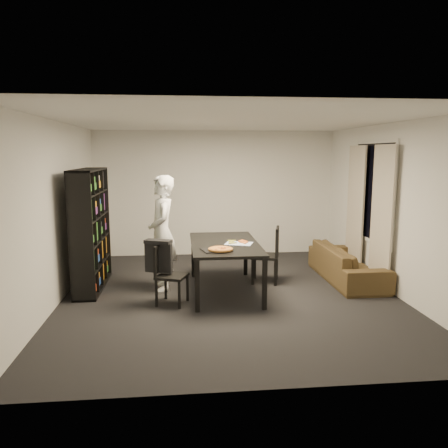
{
  "coord_description": "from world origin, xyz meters",
  "views": [
    {
      "loc": [
        -0.74,
        -6.39,
        2.14
      ],
      "look_at": [
        -0.06,
        0.29,
        1.05
      ],
      "focal_mm": 35.0,
      "sensor_mm": 36.0,
      "label": 1
    }
  ],
  "objects": [
    {
      "name": "baking_tray",
      "position": [
        -0.23,
        -0.32,
        0.78
      ],
      "size": [
        0.47,
        0.41,
        0.01
      ],
      "primitive_type": "cube",
      "rotation": [
        0.0,
        0.0,
        0.24
      ],
      "color": "black",
      "rests_on": "dining_table"
    },
    {
      "name": "bookshelf",
      "position": [
        -2.16,
        0.6,
        0.95
      ],
      "size": [
        0.35,
        1.5,
        1.9
      ],
      "primitive_type": "cube",
      "color": "black",
      "rests_on": "room"
    },
    {
      "name": "room",
      "position": [
        0.0,
        0.0,
        1.3
      ],
      "size": [
        5.01,
        5.51,
        2.61
      ],
      "color": "black",
      "rests_on": "ground"
    },
    {
      "name": "kitchen_towel",
      "position": [
        0.15,
        0.09,
        0.78
      ],
      "size": [
        0.48,
        0.41,
        0.01
      ],
      "primitive_type": "cube",
      "rotation": [
        0.0,
        0.0,
        -0.33
      ],
      "color": "white",
      "rests_on": "dining_table"
    },
    {
      "name": "window_frame",
      "position": [
        2.48,
        0.6,
        1.5
      ],
      "size": [
        0.03,
        1.52,
        1.72
      ],
      "primitive_type": "cube",
      "color": "white",
      "rests_on": "room"
    },
    {
      "name": "dining_table",
      "position": [
        -0.06,
        0.19,
        0.7
      ],
      "size": [
        1.03,
        1.85,
        0.77
      ],
      "color": "black",
      "rests_on": "room"
    },
    {
      "name": "curtain_left",
      "position": [
        2.4,
        0.08,
        1.15
      ],
      "size": [
        0.03,
        0.7,
        2.25
      ],
      "primitive_type": "cube",
      "color": "beige",
      "rests_on": "room"
    },
    {
      "name": "pizza_slices",
      "position": [
        0.13,
        0.17,
        0.79
      ],
      "size": [
        0.46,
        0.42,
        0.01
      ],
      "primitive_type": null,
      "rotation": [
        0.0,
        0.0,
        0.37
      ],
      "color": "gold",
      "rests_on": "dining_table"
    },
    {
      "name": "pepperoni_pizza",
      "position": [
        -0.18,
        -0.37,
        0.8
      ],
      "size": [
        0.35,
        0.35,
        0.03
      ],
      "rotation": [
        0.0,
        0.0,
        -0.3
      ],
      "color": "#925E2A",
      "rests_on": "dining_table"
    },
    {
      "name": "curtain_right",
      "position": [
        2.4,
        1.12,
        1.15
      ],
      "size": [
        0.03,
        0.7,
        2.25
      ],
      "primitive_type": "cube",
      "color": "beige",
      "rests_on": "room"
    },
    {
      "name": "chair_left",
      "position": [
        -0.95,
        -0.29,
        0.49
      ],
      "size": [
        0.51,
        0.51,
        0.86
      ],
      "rotation": [
        0.0,
        0.0,
        1.21
      ],
      "color": "black",
      "rests_on": "room"
    },
    {
      "name": "window_pane",
      "position": [
        2.48,
        0.6,
        1.5
      ],
      "size": [
        0.02,
        1.4,
        1.6
      ],
      "primitive_type": "cube",
      "color": "black",
      "rests_on": "room"
    },
    {
      "name": "draped_jacket",
      "position": [
        -1.06,
        -0.25,
        0.71
      ],
      "size": [
        0.41,
        0.29,
        0.47
      ],
      "rotation": [
        0.0,
        0.0,
        1.21
      ],
      "color": "black",
      "rests_on": "chair_left"
    },
    {
      "name": "person",
      "position": [
        -1.03,
        0.39,
        0.9
      ],
      "size": [
        0.51,
        0.71,
        1.81
      ],
      "primitive_type": "imported",
      "rotation": [
        0.0,
        0.0,
        -1.45
      ],
      "color": "white",
      "rests_on": "room"
    },
    {
      "name": "chair_right",
      "position": [
        0.74,
        0.57,
        0.53
      ],
      "size": [
        0.53,
        0.53,
        0.94
      ],
      "rotation": [
        0.0,
        0.0,
        -1.83
      ],
      "color": "black",
      "rests_on": "room"
    },
    {
      "name": "sofa",
      "position": [
        2.08,
        0.58,
        0.29
      ],
      "size": [
        0.77,
        1.96,
        0.57
      ],
      "primitive_type": "imported",
      "rotation": [
        0.0,
        0.0,
        1.57
      ],
      "color": "#44341B",
      "rests_on": "room"
    }
  ]
}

